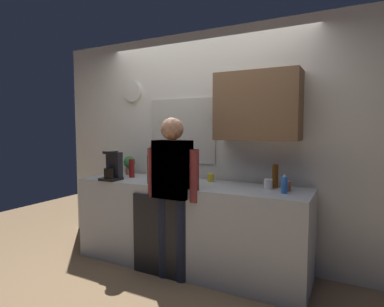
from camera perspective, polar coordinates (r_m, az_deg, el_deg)
ground_plane at (r=3.36m, az=-3.50°, el=-21.80°), size 8.00×8.00×0.00m
kitchen_counter at (r=3.43m, az=-0.88°, el=-12.98°), size 2.53×0.64×0.92m
dishwasher_panel at (r=3.26m, az=-6.52°, el=-14.81°), size 0.56×0.02×0.82m
back_wall_assembly at (r=3.59m, az=3.41°, el=2.52°), size 4.13×0.42×2.60m
coffee_maker at (r=3.61m, az=-14.36°, el=-2.40°), size 0.20×0.20×0.33m
bottle_amber_beer at (r=3.17m, az=14.97°, el=-3.96°), size 0.06×0.06×0.23m
bottle_red_vinegar at (r=3.75m, az=-10.97°, el=-2.66°), size 0.06×0.06×0.22m
bottle_green_wine at (r=3.31m, az=-7.59°, el=-2.87°), size 0.07×0.07×0.30m
cup_terracotta_mug at (r=3.04m, az=16.91°, el=-5.70°), size 0.08×0.08×0.09m
cup_white_mug at (r=3.09m, az=13.77°, el=-5.42°), size 0.08×0.08×0.10m
cup_yellow_cup at (r=3.41m, az=3.45°, el=-4.43°), size 0.07×0.07×0.09m
potted_plant at (r=3.99m, az=-11.37°, el=-1.90°), size 0.15×0.15×0.23m
dish_soap at (r=2.91m, az=16.54°, el=-5.50°), size 0.06×0.06×0.18m
person_at_sink at (r=3.06m, az=-3.59°, el=-5.69°), size 0.57×0.22×1.60m
person_guest at (r=3.06m, az=-3.59°, el=-5.69°), size 0.57×0.22×1.60m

